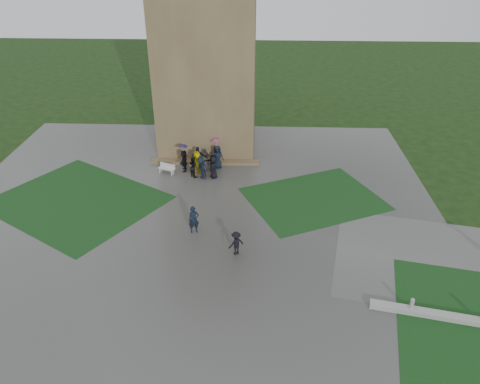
{
  "coord_description": "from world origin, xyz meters",
  "views": [
    {
      "loc": [
        4.35,
        -24.29,
        17.03
      ],
      "look_at": [
        3.21,
        3.7,
        1.2
      ],
      "focal_mm": 35.0,
      "sensor_mm": 36.0,
      "label": 1
    }
  ],
  "objects_px": {
    "tower": "(207,41)",
    "bench": "(167,168)",
    "pedestrian_mid": "(194,220)",
    "pedestrian_near": "(236,243)"
  },
  "relations": [
    {
      "from": "tower",
      "to": "bench",
      "type": "bearing_deg",
      "value": -113.82
    },
    {
      "from": "bench",
      "to": "pedestrian_mid",
      "type": "bearing_deg",
      "value": -45.52
    },
    {
      "from": "tower",
      "to": "pedestrian_near",
      "type": "height_order",
      "value": "tower"
    },
    {
      "from": "tower",
      "to": "pedestrian_mid",
      "type": "bearing_deg",
      "value": -88.39
    },
    {
      "from": "pedestrian_mid",
      "to": "pedestrian_near",
      "type": "distance_m",
      "value": 3.56
    },
    {
      "from": "tower",
      "to": "pedestrian_mid",
      "type": "distance_m",
      "value": 16.61
    },
    {
      "from": "tower",
      "to": "bench",
      "type": "xyz_separation_m",
      "value": [
        -2.81,
        -6.36,
        -8.57
      ]
    },
    {
      "from": "tower",
      "to": "pedestrian_near",
      "type": "distance_m",
      "value": 18.91
    },
    {
      "from": "tower",
      "to": "pedestrian_mid",
      "type": "relative_size",
      "value": 9.74
    },
    {
      "from": "bench",
      "to": "pedestrian_near",
      "type": "height_order",
      "value": "pedestrian_near"
    }
  ]
}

